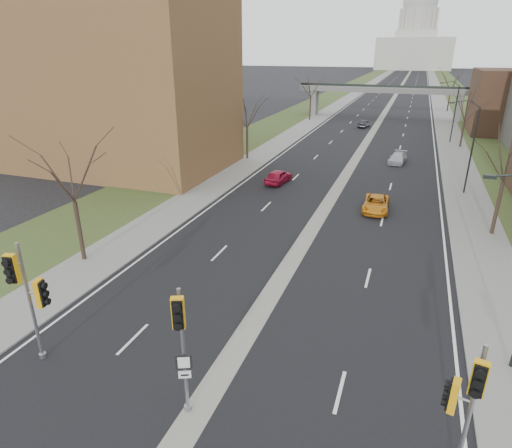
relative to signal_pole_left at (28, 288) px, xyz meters
The scene contains 25 objects.
ground 8.70m from the signal_pole_left, ahead, with size 700.00×700.00×0.00m, color black.
road_surface 150.91m from the signal_pole_left, 87.03° to the left, with size 20.00×600.00×0.01m, color black.
median_strip 150.91m from the signal_pole_left, 87.03° to the left, with size 1.20×600.00×0.02m, color gray.
sidewalk_right 152.01m from the signal_pole_left, 82.50° to the left, with size 4.00×600.00×0.12m, color gray.
sidewalk_left 150.77m from the signal_pole_left, 91.59° to the left, with size 4.00×600.00×0.12m, color gray.
grass_verge_right 152.91m from the signal_pole_left, 80.27° to the left, with size 8.00×600.00×0.10m, color #2C401D.
grass_verge_left 151.05m from the signal_pole_left, 93.86° to the left, with size 8.00×600.00×0.10m, color #2C401D.
apartment_building 36.37m from the signal_pole_left, 120.66° to the left, with size 25.00×16.00×22.00m, color brown.
pedestrian_bridge 81.05m from the signal_pole_left, 84.46° to the left, with size 34.00×3.00×6.45m.
capitol 321.10m from the signal_pole_left, 88.60° to the left, with size 48.00×42.00×55.75m.
streetlight_mid 37.83m from the signal_pole_left, 60.06° to the left, with size 2.61×0.20×8.70m.
streetlight_far 61.69m from the signal_pole_left, 72.22° to the left, with size 2.61×0.20×8.70m.
tree_left_a 10.49m from the signal_pole_left, 120.86° to the left, with size 7.20×7.20×9.40m.
tree_left_b 39.09m from the signal_pole_left, 97.63° to the left, with size 6.75×6.75×8.81m.
tree_left_c 72.92m from the signal_pole_left, 94.07° to the left, with size 7.65×7.65×9.99m.
tree_right_a 30.91m from the signal_pole_left, 47.42° to the left, with size 7.20×7.20×9.40m.
tree_right_b 59.47m from the signal_pole_left, 69.49° to the left, with size 6.30×6.30×8.22m.
tree_right_c 97.96m from the signal_pole_left, 77.72° to the left, with size 7.65×7.65×9.99m.
signal_pole_left is the anchor object (origin of this frame).
signal_pole_median 7.56m from the signal_pole_left, ahead, with size 0.79×0.90×5.43m.
signal_pole_right 16.77m from the signal_pole_left, ahead, with size 0.88×1.09×5.25m.
car_left_near 30.21m from the signal_pole_left, 86.79° to the left, with size 1.69×4.20×1.43m, color maroon.
car_left_far 68.46m from the signal_pole_left, 85.11° to the left, with size 1.35×3.86×1.27m, color black.
car_right_near 27.94m from the signal_pole_left, 64.26° to the left, with size 2.10×4.56×1.27m, color orange.
car_right_mid 45.13m from the signal_pole_left, 73.34° to the left, with size 1.76×4.33×1.26m, color #B2B0B9.
Camera 1 is at (6.43, -11.92, 13.01)m, focal length 30.00 mm.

